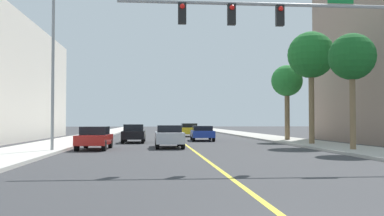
{
  "coord_description": "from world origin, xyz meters",
  "views": [
    {
      "loc": [
        -2.26,
        -4.78,
        1.67
      ],
      "look_at": [
        -0.33,
        17.06,
        2.37
      ],
      "focal_mm": 39.88,
      "sensor_mm": 36.0,
      "label": 1
    }
  ],
  "objects_px": {
    "street_lamp": "(53,59)",
    "palm_far": "(287,82)",
    "car_silver": "(169,136)",
    "palm_near": "(352,58)",
    "car_blue": "(202,133)",
    "car_black": "(134,133)",
    "palm_mid": "(311,56)",
    "car_red": "(95,138)",
    "car_yellow": "(189,130)",
    "traffic_signal_mast": "(303,35)"
  },
  "relations": [
    {
      "from": "traffic_signal_mast",
      "to": "car_black",
      "type": "xyz_separation_m",
      "value": [
        -7.63,
        17.5,
        -4.46
      ]
    },
    {
      "from": "street_lamp",
      "to": "palm_mid",
      "type": "height_order",
      "value": "street_lamp"
    },
    {
      "from": "palm_far",
      "to": "car_red",
      "type": "relative_size",
      "value": 1.58
    },
    {
      "from": "palm_near",
      "to": "car_blue",
      "type": "height_order",
      "value": "palm_near"
    },
    {
      "from": "palm_mid",
      "to": "car_blue",
      "type": "distance_m",
      "value": 11.93
    },
    {
      "from": "car_red",
      "to": "palm_far",
      "type": "bearing_deg",
      "value": -147.02
    },
    {
      "from": "traffic_signal_mast",
      "to": "palm_mid",
      "type": "bearing_deg",
      "value": 67.87
    },
    {
      "from": "palm_near",
      "to": "car_red",
      "type": "xyz_separation_m",
      "value": [
        -14.47,
        3.26,
        -4.47
      ]
    },
    {
      "from": "car_yellow",
      "to": "palm_near",
      "type": "bearing_deg",
      "value": -74.38
    },
    {
      "from": "street_lamp",
      "to": "car_silver",
      "type": "distance_m",
      "value": 8.63
    },
    {
      "from": "palm_far",
      "to": "car_red",
      "type": "distance_m",
      "value": 17.74
    },
    {
      "from": "palm_far",
      "to": "car_blue",
      "type": "height_order",
      "value": "palm_far"
    },
    {
      "from": "palm_mid",
      "to": "car_blue",
      "type": "height_order",
      "value": "palm_mid"
    },
    {
      "from": "palm_far",
      "to": "car_black",
      "type": "bearing_deg",
      "value": -176.96
    },
    {
      "from": "car_yellow",
      "to": "car_silver",
      "type": "relative_size",
      "value": 0.92
    },
    {
      "from": "palm_near",
      "to": "palm_far",
      "type": "xyz_separation_m",
      "value": [
        0.2,
        12.27,
        -0.19
      ]
    },
    {
      "from": "car_yellow",
      "to": "street_lamp",
      "type": "bearing_deg",
      "value": -111.72
    },
    {
      "from": "car_red",
      "to": "car_black",
      "type": "relative_size",
      "value": 0.87
    },
    {
      "from": "palm_near",
      "to": "car_yellow",
      "type": "xyz_separation_m",
      "value": [
        -7.08,
        24.63,
        -4.42
      ]
    },
    {
      "from": "car_red",
      "to": "car_blue",
      "type": "bearing_deg",
      "value": -123.59
    },
    {
      "from": "car_black",
      "to": "street_lamp",
      "type": "bearing_deg",
      "value": -109.33
    },
    {
      "from": "car_blue",
      "to": "car_black",
      "type": "height_order",
      "value": "car_black"
    },
    {
      "from": "palm_mid",
      "to": "car_yellow",
      "type": "bearing_deg",
      "value": 110.92
    },
    {
      "from": "car_blue",
      "to": "palm_far",
      "type": "bearing_deg",
      "value": -13.89
    },
    {
      "from": "street_lamp",
      "to": "palm_mid",
      "type": "bearing_deg",
      "value": 18.05
    },
    {
      "from": "car_blue",
      "to": "street_lamp",
      "type": "bearing_deg",
      "value": -123.46
    },
    {
      "from": "street_lamp",
      "to": "car_black",
      "type": "distance_m",
      "value": 12.23
    },
    {
      "from": "car_yellow",
      "to": "palm_far",
      "type": "bearing_deg",
      "value": -59.92
    },
    {
      "from": "palm_far",
      "to": "car_silver",
      "type": "relative_size",
      "value": 1.4
    },
    {
      "from": "traffic_signal_mast",
      "to": "car_yellow",
      "type": "distance_m",
      "value": 30.94
    },
    {
      "from": "palm_near",
      "to": "car_blue",
      "type": "xyz_separation_m",
      "value": [
        -6.76,
        14.26,
        -4.49
      ]
    },
    {
      "from": "palm_far",
      "to": "car_black",
      "type": "height_order",
      "value": "palm_far"
    },
    {
      "from": "palm_mid",
      "to": "car_silver",
      "type": "xyz_separation_m",
      "value": [
        -9.97,
        -1.45,
        -5.51
      ]
    },
    {
      "from": "palm_mid",
      "to": "car_red",
      "type": "bearing_deg",
      "value": -168.77
    },
    {
      "from": "palm_near",
      "to": "palm_far",
      "type": "bearing_deg",
      "value": 89.06
    },
    {
      "from": "traffic_signal_mast",
      "to": "palm_near",
      "type": "bearing_deg",
      "value": 50.31
    },
    {
      "from": "palm_mid",
      "to": "palm_far",
      "type": "height_order",
      "value": "palm_mid"
    },
    {
      "from": "palm_near",
      "to": "car_silver",
      "type": "distance_m",
      "value": 11.89
    },
    {
      "from": "traffic_signal_mast",
      "to": "car_yellow",
      "type": "bearing_deg",
      "value": 94.07
    },
    {
      "from": "car_blue",
      "to": "car_black",
      "type": "xyz_separation_m",
      "value": [
        -5.78,
        -2.67,
        0.04
      ]
    },
    {
      "from": "car_blue",
      "to": "car_silver",
      "type": "height_order",
      "value": "car_silver"
    },
    {
      "from": "palm_near",
      "to": "palm_mid",
      "type": "height_order",
      "value": "palm_mid"
    },
    {
      "from": "street_lamp",
      "to": "palm_near",
      "type": "distance_m",
      "value": 16.39
    },
    {
      "from": "street_lamp",
      "to": "palm_far",
      "type": "bearing_deg",
      "value": 34.68
    },
    {
      "from": "palm_mid",
      "to": "car_silver",
      "type": "height_order",
      "value": "palm_mid"
    },
    {
      "from": "palm_mid",
      "to": "car_yellow",
      "type": "relative_size",
      "value": 1.89
    },
    {
      "from": "car_blue",
      "to": "palm_mid",
      "type": "bearing_deg",
      "value": -48.21
    },
    {
      "from": "traffic_signal_mast",
      "to": "car_blue",
      "type": "xyz_separation_m",
      "value": [
        -1.85,
        20.17,
        -4.5
      ]
    },
    {
      "from": "palm_near",
      "to": "car_red",
      "type": "distance_m",
      "value": 15.49
    },
    {
      "from": "car_yellow",
      "to": "car_silver",
      "type": "bearing_deg",
      "value": -98.68
    }
  ]
}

